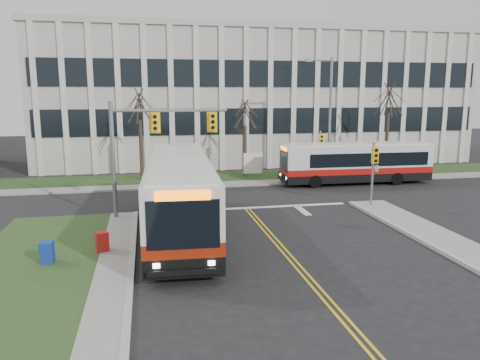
% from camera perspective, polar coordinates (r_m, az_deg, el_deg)
% --- Properties ---
extents(ground, '(120.00, 120.00, 0.00)m').
position_cam_1_polar(ground, '(19.63, 5.86, -9.14)').
color(ground, black).
rests_on(ground, ground).
extents(sidewalk_west, '(1.20, 26.00, 0.14)m').
position_cam_1_polar(sidewalk_west, '(14.30, -16.62, -17.09)').
color(sidewalk_west, '#9E9B93').
rests_on(sidewalk_west, ground).
extents(sidewalk_cross, '(44.00, 1.60, 0.14)m').
position_cam_1_polar(sidewalk_cross, '(35.10, 6.40, -0.20)').
color(sidewalk_cross, '#9E9B93').
rests_on(sidewalk_cross, ground).
extents(building_lawn, '(44.00, 5.00, 0.12)m').
position_cam_1_polar(building_lawn, '(37.73, 5.12, 0.56)').
color(building_lawn, '#2B481E').
rests_on(building_lawn, ground).
extents(office_building, '(40.00, 16.00, 12.00)m').
position_cam_1_polar(office_building, '(48.79, 1.22, 9.89)').
color(office_building, beige).
rests_on(office_building, ground).
extents(mast_arm_signal, '(6.11, 0.38, 6.20)m').
position_cam_1_polar(mast_arm_signal, '(24.91, -11.46, 4.97)').
color(mast_arm_signal, slate).
rests_on(mast_arm_signal, ground).
extents(signal_pole_near, '(0.34, 0.39, 3.80)m').
position_cam_1_polar(signal_pole_near, '(27.94, 15.99, 1.74)').
color(signal_pole_near, slate).
rests_on(signal_pole_near, ground).
extents(signal_pole_far, '(0.34, 0.39, 3.80)m').
position_cam_1_polar(signal_pole_far, '(35.64, 9.77, 3.83)').
color(signal_pole_far, slate).
rests_on(signal_pole_far, ground).
extents(streetlight, '(2.15, 0.25, 9.20)m').
position_cam_1_polar(streetlight, '(36.48, 10.68, 8.20)').
color(streetlight, slate).
rests_on(streetlight, ground).
extents(directory_sign, '(1.50, 0.12, 2.00)m').
position_cam_1_polar(directory_sign, '(36.45, 1.59, 2.02)').
color(directory_sign, slate).
rests_on(directory_sign, ground).
extents(tree_left, '(1.80, 1.80, 7.70)m').
position_cam_1_polar(tree_left, '(35.65, -12.15, 8.61)').
color(tree_left, '#42352B').
rests_on(tree_left, ground).
extents(tree_mid, '(1.80, 1.80, 6.82)m').
position_cam_1_polar(tree_mid, '(36.66, 0.61, 7.91)').
color(tree_mid, '#42352B').
rests_on(tree_mid, ground).
extents(tree_right, '(1.80, 1.80, 8.25)m').
position_cam_1_polar(tree_right, '(40.64, 17.69, 9.12)').
color(tree_right, '#42352B').
rests_on(tree_right, ground).
extents(bus_main, '(3.47, 13.30, 3.51)m').
position_cam_1_polar(bus_main, '(22.37, -7.42, -2.02)').
color(bus_main, silver).
rests_on(bus_main, ground).
extents(bus_cross, '(11.00, 2.60, 2.92)m').
position_cam_1_polar(bus_cross, '(35.38, 13.93, 1.92)').
color(bus_cross, silver).
rests_on(bus_cross, ground).
extents(newspaper_box_blue, '(0.51, 0.46, 0.95)m').
position_cam_1_polar(newspaper_box_blue, '(19.79, -22.48, -8.30)').
color(newspaper_box_blue, navy).
rests_on(newspaper_box_blue, ground).
extents(newspaper_box_red, '(0.61, 0.57, 0.95)m').
position_cam_1_polar(newspaper_box_red, '(20.38, -16.47, -7.38)').
color(newspaper_box_red, '#B01F16').
rests_on(newspaper_box_red, ground).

